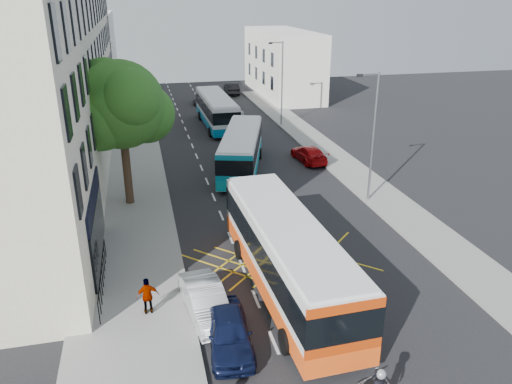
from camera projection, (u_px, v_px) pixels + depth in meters
ground at (352, 330)px, 19.78m from camera, size 120.00×120.00×0.00m
pavement_left at (130, 203)px, 31.46m from camera, size 5.00×70.00×0.15m
pavement_right at (365, 183)px, 34.90m from camera, size 3.00×70.00×0.15m
terrace_main at (44, 76)px, 36.36m from camera, size 8.30×45.00×13.50m
terrace_far at (82, 54)px, 64.55m from camera, size 8.00×20.00×10.00m
building_right at (283, 63)px, 63.97m from camera, size 6.00×18.00×8.00m
street_tree at (120, 106)px, 29.11m from camera, size 6.30×5.70×8.80m
lamp_near at (372, 131)px, 30.21m from camera, size 1.45×0.15×8.00m
lamp_far at (281, 79)px, 48.27m from camera, size 1.45×0.15×8.00m
railings at (102, 276)px, 22.21m from camera, size 0.08×5.60×1.14m
bus_near at (287, 255)px, 21.83m from camera, size 3.31×12.15×3.39m
bus_mid at (241, 150)px, 36.94m from camera, size 5.44×10.88×2.99m
bus_far at (216, 110)px, 49.14m from camera, size 2.86×11.04×3.10m
parked_car_blue at (229, 331)px, 18.64m from camera, size 1.83×4.07×1.36m
parked_car_silver at (206, 301)px, 20.49m from camera, size 1.97×4.30×1.37m
red_hatchback at (309, 154)px, 39.26m from camera, size 2.10×4.44×1.25m
distant_car_grey at (202, 99)px, 59.73m from camera, size 2.45×4.41×1.17m
distant_car_silver at (238, 115)px, 51.71m from camera, size 1.67×3.58×1.19m
distant_car_dark at (232, 88)px, 65.17m from camera, size 1.74×4.57×1.49m
pedestrian_far at (148, 296)px, 20.32m from camera, size 0.97×0.46×1.61m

